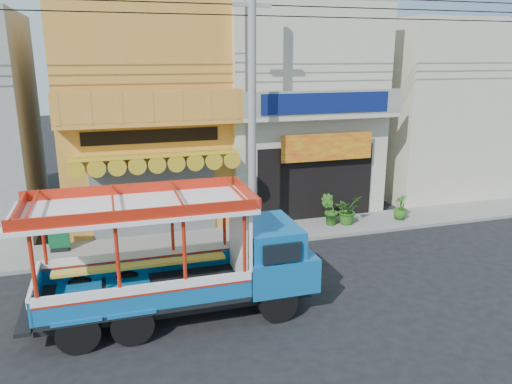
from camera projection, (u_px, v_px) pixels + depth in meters
ground at (320, 281)px, 14.06m from camera, size 90.00×90.00×0.00m
sidewalk at (274, 233)px, 17.73m from camera, size 30.00×2.00×0.12m
shophouse_left at (143, 110)px, 19.17m from camera, size 6.00×7.50×8.24m
shophouse_right at (289, 106)px, 20.87m from camera, size 6.00×6.75×8.24m
party_pilaster at (239, 120)px, 17.18m from camera, size 0.35×0.30×8.00m
filler_building_right at (431, 108)px, 22.97m from camera, size 6.00×6.00×7.60m
utility_pole at (257, 93)px, 15.52m from camera, size 28.00×0.26×9.00m
songthaew_truck at (195, 257)px, 11.90m from camera, size 6.76×2.32×3.15m
green_sign at (59, 238)px, 15.84m from camera, size 0.65×0.34×0.99m
potted_plant_a at (347, 210)px, 18.38m from camera, size 1.20×1.13×1.07m
potted_plant_b at (330, 210)px, 18.25m from camera, size 0.79×0.74×1.14m
potted_plant_c at (401, 207)px, 18.88m from camera, size 0.65×0.65×0.95m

